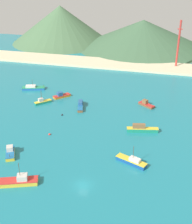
{
  "coord_description": "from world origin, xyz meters",
  "views": [
    {
      "loc": [
        19.6,
        -61.17,
        52.89
      ],
      "look_at": [
        -7.11,
        40.96,
        1.5
      ],
      "focal_mm": 48.86,
      "sensor_mm": 36.0,
      "label": 1
    }
  ],
  "objects_px": {
    "fishing_boat_12": "(19,181)",
    "buoy_1": "(50,134)",
    "fishing_boat_0": "(80,105)",
    "fishing_boat_1": "(61,96)",
    "fishing_boat_14": "(33,88)",
    "fishing_boat_10": "(146,104)",
    "buoy_2": "(62,115)",
    "fishing_boat_13": "(132,161)",
    "radio_tower": "(178,44)",
    "fishing_boat_6": "(42,102)",
    "fishing_boat_4": "(10,152)",
    "fishing_boat_9": "(142,129)"
  },
  "relations": [
    {
      "from": "fishing_boat_4",
      "to": "fishing_boat_9",
      "type": "bearing_deg",
      "value": 33.57
    },
    {
      "from": "buoy_1",
      "to": "radio_tower",
      "type": "relative_size",
      "value": 0.03
    },
    {
      "from": "fishing_boat_6",
      "to": "fishing_boat_10",
      "type": "height_order",
      "value": "fishing_boat_6"
    },
    {
      "from": "fishing_boat_6",
      "to": "fishing_boat_9",
      "type": "relative_size",
      "value": 0.59
    },
    {
      "from": "fishing_boat_0",
      "to": "radio_tower",
      "type": "bearing_deg",
      "value": 60.38
    },
    {
      "from": "fishing_boat_14",
      "to": "fishing_boat_10",
      "type": "bearing_deg",
      "value": -5.91
    },
    {
      "from": "fishing_boat_0",
      "to": "buoy_2",
      "type": "height_order",
      "value": "fishing_boat_0"
    },
    {
      "from": "fishing_boat_12",
      "to": "fishing_boat_14",
      "type": "relative_size",
      "value": 1.0
    },
    {
      "from": "fishing_boat_0",
      "to": "buoy_2",
      "type": "xyz_separation_m",
      "value": [
        -4.78,
        -8.73,
        -0.77
      ]
    },
    {
      "from": "fishing_boat_9",
      "to": "radio_tower",
      "type": "distance_m",
      "value": 79.39
    },
    {
      "from": "fishing_boat_12",
      "to": "radio_tower",
      "type": "height_order",
      "value": "radio_tower"
    },
    {
      "from": "fishing_boat_10",
      "to": "fishing_boat_12",
      "type": "bearing_deg",
      "value": -115.2
    },
    {
      "from": "fishing_boat_10",
      "to": "fishing_boat_14",
      "type": "xyz_separation_m",
      "value": [
        -53.38,
        5.52,
        -0.07
      ]
    },
    {
      "from": "fishing_boat_10",
      "to": "buoy_1",
      "type": "height_order",
      "value": "fishing_boat_10"
    },
    {
      "from": "buoy_1",
      "to": "buoy_2",
      "type": "bearing_deg",
      "value": 94.15
    },
    {
      "from": "fishing_boat_12",
      "to": "buoy_2",
      "type": "relative_size",
      "value": 15.31
    },
    {
      "from": "fishing_boat_6",
      "to": "buoy_2",
      "type": "xyz_separation_m",
      "value": [
        11.91,
        -8.56,
        -0.68
      ]
    },
    {
      "from": "fishing_boat_1",
      "to": "radio_tower",
      "type": "relative_size",
      "value": 0.28
    },
    {
      "from": "fishing_boat_13",
      "to": "buoy_1",
      "type": "xyz_separation_m",
      "value": [
        -29.89,
        9.58,
        -0.73
      ]
    },
    {
      "from": "fishing_boat_13",
      "to": "fishing_boat_6",
      "type": "bearing_deg",
      "value": 142.11
    },
    {
      "from": "fishing_boat_4",
      "to": "fishing_boat_12",
      "type": "relative_size",
      "value": 0.67
    },
    {
      "from": "fishing_boat_12",
      "to": "buoy_1",
      "type": "relative_size",
      "value": 13.73
    },
    {
      "from": "fishing_boat_10",
      "to": "fishing_boat_4",
      "type": "bearing_deg",
      "value": -128.02
    },
    {
      "from": "fishing_boat_0",
      "to": "fishing_boat_1",
      "type": "relative_size",
      "value": 1.34
    },
    {
      "from": "fishing_boat_1",
      "to": "fishing_boat_10",
      "type": "height_order",
      "value": "fishing_boat_10"
    },
    {
      "from": "fishing_boat_12",
      "to": "fishing_boat_14",
      "type": "bearing_deg",
      "value": 112.08
    },
    {
      "from": "fishing_boat_9",
      "to": "fishing_boat_10",
      "type": "bearing_deg",
      "value": 92.04
    },
    {
      "from": "fishing_boat_12",
      "to": "buoy_1",
      "type": "distance_m",
      "value": 26.39
    },
    {
      "from": "fishing_boat_10",
      "to": "fishing_boat_9",
      "type": "bearing_deg",
      "value": -87.96
    },
    {
      "from": "fishing_boat_1",
      "to": "fishing_boat_4",
      "type": "bearing_deg",
      "value": -89.1
    },
    {
      "from": "buoy_1",
      "to": "fishing_boat_12",
      "type": "bearing_deg",
      "value": -85.45
    },
    {
      "from": "fishing_boat_4",
      "to": "fishing_boat_13",
      "type": "distance_m",
      "value": 37.12
    },
    {
      "from": "fishing_boat_9",
      "to": "fishing_boat_12",
      "type": "xyz_separation_m",
      "value": [
        -28.25,
        -36.46,
        -0.18
      ]
    },
    {
      "from": "fishing_boat_13",
      "to": "fishing_boat_0",
      "type": "bearing_deg",
      "value": 128.0
    },
    {
      "from": "fishing_boat_9",
      "to": "fishing_boat_14",
      "type": "xyz_separation_m",
      "value": [
        -54.16,
        27.44,
        -0.35
      ]
    },
    {
      "from": "fishing_boat_0",
      "to": "fishing_boat_14",
      "type": "xyz_separation_m",
      "value": [
        -27.5,
        13.63,
        -0.14
      ]
    },
    {
      "from": "fishing_boat_13",
      "to": "radio_tower",
      "type": "xyz_separation_m",
      "value": [
        10.17,
        97.57,
        12.55
      ]
    },
    {
      "from": "fishing_boat_10",
      "to": "fishing_boat_13",
      "type": "relative_size",
      "value": 0.75
    },
    {
      "from": "fishing_boat_12",
      "to": "fishing_boat_13",
      "type": "xyz_separation_m",
      "value": [
        27.8,
        16.71,
        -0.05
      ]
    },
    {
      "from": "fishing_boat_12",
      "to": "buoy_1",
      "type": "height_order",
      "value": "fishing_boat_12"
    },
    {
      "from": "fishing_boat_6",
      "to": "fishing_boat_14",
      "type": "relative_size",
      "value": 0.6
    },
    {
      "from": "fishing_boat_0",
      "to": "fishing_boat_6",
      "type": "height_order",
      "value": "fishing_boat_6"
    },
    {
      "from": "fishing_boat_10",
      "to": "fishing_boat_13",
      "type": "height_order",
      "value": "fishing_boat_13"
    },
    {
      "from": "fishing_boat_4",
      "to": "fishing_boat_1",
      "type": "bearing_deg",
      "value": 90.9
    },
    {
      "from": "fishing_boat_10",
      "to": "buoy_1",
      "type": "distance_m",
      "value": 43.63
    },
    {
      "from": "fishing_boat_1",
      "to": "radio_tower",
      "type": "height_order",
      "value": "radio_tower"
    },
    {
      "from": "fishing_boat_6",
      "to": "buoy_1",
      "type": "relative_size",
      "value": 8.17
    },
    {
      "from": "fishing_boat_14",
      "to": "buoy_1",
      "type": "height_order",
      "value": "fishing_boat_14"
    },
    {
      "from": "fishing_boat_12",
      "to": "fishing_boat_4",
      "type": "bearing_deg",
      "value": 127.4
    },
    {
      "from": "fishing_boat_14",
      "to": "radio_tower",
      "type": "distance_m",
      "value": 82.35
    }
  ]
}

